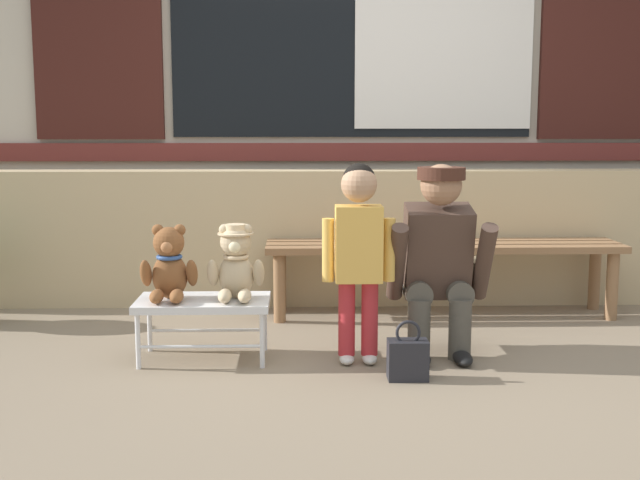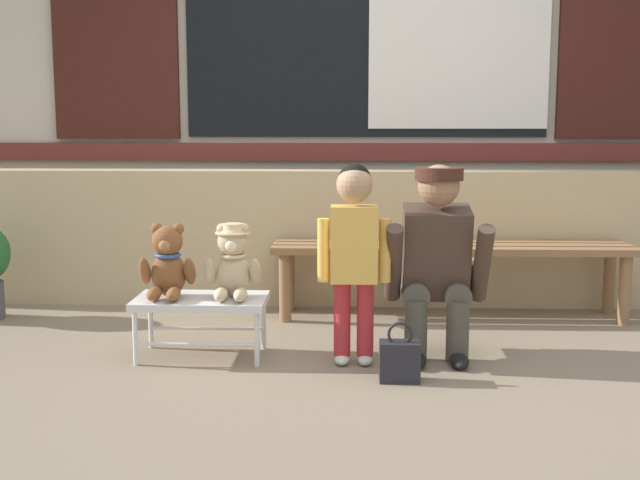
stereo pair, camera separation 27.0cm
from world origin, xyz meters
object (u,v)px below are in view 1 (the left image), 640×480
object	(u,v)px
wooden_bench_long	(443,254)
handbag_on_ground	(408,358)
adult_crouching	(440,260)
teddy_bear_with_hat	(236,264)
child_standing	(359,241)
small_display_bench	(203,306)
teddy_bear_plain	(169,266)

from	to	relation	value
wooden_bench_long	handbag_on_ground	xyz separation A→B (m)	(-0.37, -1.21, -0.28)
adult_crouching	teddy_bear_with_hat	bearing A→B (deg)	-177.52
child_standing	adult_crouching	size ratio (longest dim) A/B	1.01
small_display_bench	child_standing	distance (m)	0.82
small_display_bench	handbag_on_ground	world-z (taller)	small_display_bench
adult_crouching	teddy_bear_plain	bearing A→B (deg)	-178.09
handbag_on_ground	teddy_bear_plain	bearing A→B (deg)	162.95
teddy_bear_plain	wooden_bench_long	bearing A→B (deg)	30.43
wooden_bench_long	handbag_on_ground	bearing A→B (deg)	-107.05
teddy_bear_with_hat	adult_crouching	world-z (taller)	adult_crouching
small_display_bench	teddy_bear_plain	distance (m)	0.25
small_display_bench	teddy_bear_with_hat	world-z (taller)	teddy_bear_with_hat
teddy_bear_plain	teddy_bear_with_hat	distance (m)	0.32
small_display_bench	handbag_on_ground	bearing A→B (deg)	-19.63
teddy_bear_plain	teddy_bear_with_hat	xyz separation A→B (m)	(0.32, 0.00, 0.01)
small_display_bench	teddy_bear_plain	bearing A→B (deg)	179.49
child_standing	adult_crouching	bearing A→B (deg)	16.99
teddy_bear_with_hat	wooden_bench_long	bearing A→B (deg)	36.81
teddy_bear_plain	adult_crouching	xyz separation A→B (m)	(1.32, 0.04, 0.02)
child_standing	teddy_bear_plain	bearing A→B (deg)	174.88
small_display_bench	adult_crouching	distance (m)	1.18
child_standing	adult_crouching	distance (m)	0.44
teddy_bear_with_hat	handbag_on_ground	size ratio (longest dim) A/B	1.34
small_display_bench	child_standing	size ratio (longest dim) A/B	0.67
teddy_bear_plain	child_standing	size ratio (longest dim) A/B	0.38
adult_crouching	handbag_on_ground	xyz separation A→B (m)	(-0.20, -0.38, -0.38)
adult_crouching	handbag_on_ground	bearing A→B (deg)	-118.01
wooden_bench_long	teddy_bear_plain	bearing A→B (deg)	-149.57
small_display_bench	wooden_bench_long	bearing A→B (deg)	33.40
teddy_bear_with_hat	child_standing	size ratio (longest dim) A/B	0.38
child_standing	handbag_on_ground	bearing A→B (deg)	-51.73
wooden_bench_long	small_display_bench	size ratio (longest dim) A/B	3.28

